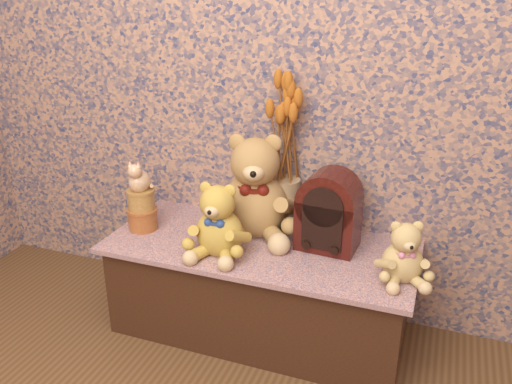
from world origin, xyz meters
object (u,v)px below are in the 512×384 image
at_px(cat_figurine, 139,175).
at_px(cathedral_radio, 329,210).
at_px(ceramic_vase, 285,203).
at_px(teddy_medium, 219,215).
at_px(biscuit_tin_lower, 143,219).
at_px(teddy_large, 255,180).
at_px(teddy_small, 404,248).

bearing_deg(cat_figurine, cathedral_radio, 2.06).
relative_size(cathedral_radio, ceramic_vase, 1.47).
bearing_deg(teddy_medium, cathedral_radio, 23.09).
height_order(biscuit_tin_lower, cat_figurine, cat_figurine).
distance_m(teddy_large, teddy_medium, 0.24).
bearing_deg(ceramic_vase, teddy_medium, -118.52).
height_order(cathedral_radio, ceramic_vase, cathedral_radio).
bearing_deg(biscuit_tin_lower, cathedral_radio, 8.18).
bearing_deg(teddy_small, biscuit_tin_lower, 156.80).
relative_size(teddy_large, biscuit_tin_lower, 3.73).
relative_size(teddy_small, ceramic_vase, 1.12).
distance_m(teddy_large, ceramic_vase, 0.17).
bearing_deg(ceramic_vase, teddy_large, -139.66).
xyz_separation_m(teddy_large, teddy_medium, (-0.06, -0.22, -0.07)).
relative_size(teddy_large, teddy_medium, 1.48).
bearing_deg(teddy_small, teddy_large, 142.40).
height_order(teddy_small, cat_figurine, cat_figurine).
bearing_deg(cathedral_radio, cat_figurine, -168.06).
bearing_deg(teddy_medium, biscuit_tin_lower, 166.47).
distance_m(teddy_large, cathedral_radio, 0.32).
xyz_separation_m(teddy_large, cat_figurine, (-0.45, -0.14, 0.02)).
bearing_deg(teddy_small, ceramic_vase, 131.57).
height_order(teddy_medium, cat_figurine, cat_figurine).
relative_size(teddy_small, cat_figurine, 1.74).
bearing_deg(teddy_large, biscuit_tin_lower, -178.93).
distance_m(teddy_small, ceramic_vase, 0.57).
xyz_separation_m(teddy_medium, teddy_small, (0.67, 0.04, -0.03)).
relative_size(teddy_medium, ceramic_vase, 1.43).
relative_size(ceramic_vase, biscuit_tin_lower, 1.76).
xyz_separation_m(teddy_small, ceramic_vase, (-0.51, 0.26, -0.01)).
distance_m(teddy_large, teddy_small, 0.64).
bearing_deg(ceramic_vase, biscuit_tin_lower, -157.51).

